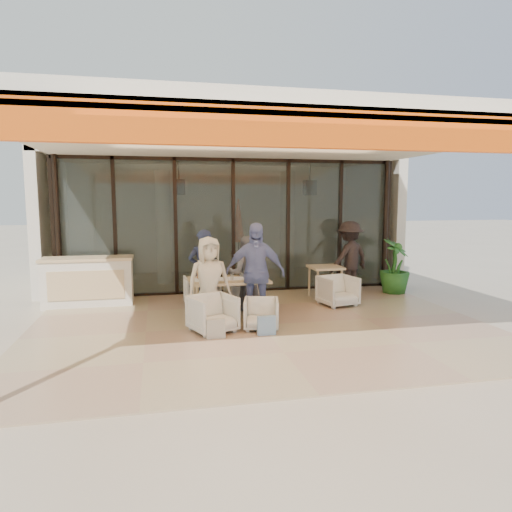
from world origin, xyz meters
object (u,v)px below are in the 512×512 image
at_px(diner_grey, 246,274).
at_px(diner_cream, 209,281).
at_px(chair_near_right, 261,313).
at_px(diner_periwinkle, 255,273).
at_px(chair_near_left, 213,312).
at_px(standing_woman, 349,258).
at_px(host_counter, 88,281).
at_px(side_table, 325,271).
at_px(side_chair, 338,290).
at_px(dining_table, 228,282).
at_px(diner_navy, 204,271).
at_px(chair_far_right, 241,290).
at_px(chair_far_left, 202,290).
at_px(potted_palm, 395,267).

relative_size(diner_grey, diner_cream, 0.95).
relative_size(chair_near_right, diner_periwinkle, 0.33).
distance_m(chair_near_left, standing_woman, 4.41).
relative_size(host_counter, diner_periwinkle, 1.01).
distance_m(chair_near_left, side_table, 3.53).
bearing_deg(diner_grey, side_chair, -172.13).
distance_m(dining_table, standing_woman, 3.54).
bearing_deg(standing_woman, diner_navy, -5.57).
xyz_separation_m(chair_near_left, diner_navy, (0.00, 1.40, 0.48)).
bearing_deg(diner_grey, chair_far_right, -81.04).
xyz_separation_m(host_counter, diner_cream, (2.33, -1.99, 0.27)).
height_order(chair_far_left, side_chair, chair_far_left).
bearing_deg(diner_cream, dining_table, 39.88).
height_order(dining_table, side_table, dining_table).
xyz_separation_m(diner_navy, standing_woman, (3.57, 1.14, 0.03)).
relative_size(diner_cream, side_table, 2.14).
relative_size(diner_navy, diner_cream, 1.04).
xyz_separation_m(host_counter, standing_woman, (5.91, 0.05, 0.34)).
relative_size(dining_table, standing_woman, 0.86).
distance_m(diner_periwinkle, standing_woman, 3.41).
relative_size(chair_near_right, side_table, 0.81).
height_order(chair_far_left, diner_grey, diner_grey).
bearing_deg(dining_table, side_chair, 9.61).
bearing_deg(side_table, chair_near_right, -133.01).
distance_m(chair_far_left, side_table, 2.83).
xyz_separation_m(diner_navy, diner_grey, (0.84, 0.00, -0.07)).
height_order(chair_near_right, diner_grey, diner_grey).
xyz_separation_m(chair_near_left, chair_near_right, (0.84, 0.00, -0.05)).
bearing_deg(chair_far_left, diner_grey, 146.39).
relative_size(dining_table, diner_cream, 0.94).
relative_size(host_counter, chair_far_right, 2.83).
bearing_deg(potted_palm, diner_navy, -169.16).
bearing_deg(chair_near_left, diner_periwinkle, 9.35).
xyz_separation_m(chair_near_left, side_table, (2.81, 2.11, 0.28)).
bearing_deg(side_chair, side_table, 78.44).
bearing_deg(side_chair, potted_palm, 15.42).
bearing_deg(standing_woman, diner_cream, 6.46).
xyz_separation_m(host_counter, diner_navy, (2.33, -1.09, 0.30)).
distance_m(host_counter, chair_near_right, 4.04).
relative_size(chair_far_left, chair_near_left, 1.02).
height_order(host_counter, potted_palm, potted_palm).
bearing_deg(diner_navy, chair_near_right, 125.18).
bearing_deg(diner_periwinkle, side_table, 51.51).
relative_size(chair_near_left, potted_palm, 0.54).
xyz_separation_m(side_chair, potted_palm, (1.81, 0.92, 0.30)).
bearing_deg(chair_far_left, diner_periwinkle, 118.11).
xyz_separation_m(chair_near_left, diner_periwinkle, (0.84, 0.50, 0.56)).
distance_m(standing_woman, potted_palm, 1.10).
distance_m(host_counter, diner_navy, 2.59).
relative_size(host_counter, chair_near_left, 2.61).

